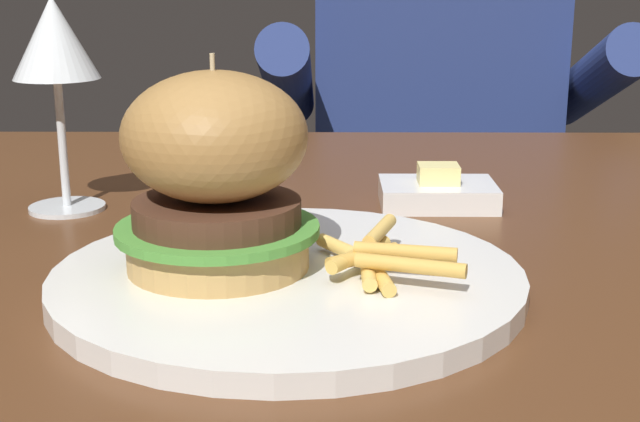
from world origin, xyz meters
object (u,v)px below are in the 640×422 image
object	(u,v)px
main_plate	(288,280)
wine_glass	(55,47)
burger_sandwich	(216,171)
diner_person	(430,211)
butter_dish	(438,192)

from	to	relation	value
main_plate	wine_glass	distance (m)	0.30
burger_sandwich	diner_person	bearing A→B (deg)	74.49
burger_sandwich	butter_dish	world-z (taller)	burger_sandwich
wine_glass	main_plate	bearing A→B (deg)	-44.72
wine_glass	diner_person	bearing A→B (deg)	59.37
diner_person	butter_dish	bearing A→B (deg)	-96.19
wine_glass	butter_dish	size ratio (longest dim) A/B	1.80
butter_dish	wine_glass	bearing A→B (deg)	-177.01
burger_sandwich	diner_person	size ratio (longest dim) A/B	0.11
wine_glass	diner_person	xyz separation A→B (m)	(0.38, 0.64, -0.31)
wine_glass	butter_dish	distance (m)	0.34
main_plate	burger_sandwich	world-z (taller)	burger_sandwich
main_plate	wine_glass	world-z (taller)	wine_glass
burger_sandwich	wine_glass	world-z (taller)	wine_glass
wine_glass	diner_person	distance (m)	0.81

